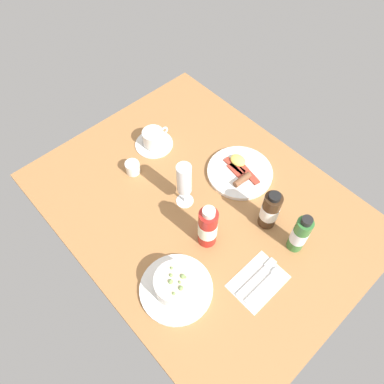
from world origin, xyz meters
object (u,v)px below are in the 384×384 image
object	(u,v)px
wine_glass	(184,181)
breakfast_plate	(240,172)
cutlery_setting	(260,280)
creamer_jug	(133,167)
porridge_bowl	(176,285)
sauce_bottle_red	(208,227)
coffee_cup	(154,139)
sauce_bottle_green	(300,234)
sauce_bottle_brown	(270,210)

from	to	relation	value
wine_glass	breakfast_plate	distance (cm)	25.22
cutlery_setting	creamer_jug	xyz separation A→B (cm)	(-57.75, -2.81, 2.13)
porridge_bowl	wine_glass	xyz separation A→B (cm)	(-21.31, 22.41, 8.18)
cutlery_setting	sauce_bottle_red	distance (cm)	21.96
coffee_cup	wine_glass	bearing A→B (deg)	-17.45
coffee_cup	creamer_jug	distance (cm)	14.54
porridge_bowl	coffee_cup	world-z (taller)	porridge_bowl
coffee_cup	sauce_bottle_green	bearing A→B (deg)	5.39
sauce_bottle_brown	breakfast_plate	world-z (taller)	sauce_bottle_brown
wine_glass	breakfast_plate	xyz separation A→B (cm)	(4.52, 22.37, -10.74)
sauce_bottle_green	breakfast_plate	bearing A→B (deg)	165.49
cutlery_setting	wine_glass	distance (cm)	37.82
cutlery_setting	coffee_cup	world-z (taller)	coffee_cup
sauce_bottle_brown	creamer_jug	bearing A→B (deg)	-157.08
cutlery_setting	coffee_cup	bearing A→B (deg)	170.23
coffee_cup	sauce_bottle_green	xyz separation A→B (cm)	(62.46, 5.89, 4.64)
cutlery_setting	wine_glass	size ratio (longest dim) A/B	0.91
creamer_jug	porridge_bowl	bearing A→B (deg)	-21.78
wine_glass	cutlery_setting	bearing A→B (deg)	-3.79
wine_glass	coffee_cup	bearing A→B (deg)	162.55
coffee_cup	wine_glass	size ratio (longest dim) A/B	0.76
cutlery_setting	creamer_jug	bearing A→B (deg)	-177.21
creamer_jug	breakfast_plate	distance (cm)	38.12
cutlery_setting	sauce_bottle_green	xyz separation A→B (cm)	(-0.35, 16.70, 7.32)
porridge_bowl	sauce_bottle_red	distance (cm)	19.33
coffee_cup	breakfast_plate	size ratio (longest dim) A/B	0.61
sauce_bottle_brown	sauce_bottle_red	size ratio (longest dim) A/B	0.89
sauce_bottle_red	coffee_cup	bearing A→B (deg)	163.00
creamer_jug	sauce_bottle_brown	bearing A→B (deg)	22.92
coffee_cup	breakfast_plate	world-z (taller)	coffee_cup
wine_glass	sauce_bottle_green	size ratio (longest dim) A/B	1.12
wine_glass	sauce_bottle_red	distance (cm)	16.63
breakfast_plate	creamer_jug	bearing A→B (deg)	-133.65
sauce_bottle_red	sauce_bottle_green	xyz separation A→B (cm)	(20.02, 18.86, -0.59)
creamer_jug	breakfast_plate	world-z (taller)	creamer_jug
porridge_bowl	sauce_bottle_brown	xyz separation A→B (cm)	(2.79, 36.61, 3.88)
sauce_bottle_red	sauce_bottle_green	distance (cm)	27.52
sauce_bottle_brown	coffee_cup	bearing A→B (deg)	-173.53
breakfast_plate	sauce_bottle_red	bearing A→B (deg)	-67.61
wine_glass	sauce_bottle_green	xyz separation A→B (cm)	(35.64, 14.32, -4.10)
sauce_bottle_red	sauce_bottle_green	world-z (taller)	sauce_bottle_red
cutlery_setting	breakfast_plate	world-z (taller)	breakfast_plate
porridge_bowl	sauce_bottle_green	distance (cm)	39.63
porridge_bowl	breakfast_plate	distance (cm)	47.89
wine_glass	sauce_bottle_brown	bearing A→B (deg)	30.51
coffee_cup	wine_glass	xyz separation A→B (cm)	(26.82, -8.43, 8.74)
cutlery_setting	sauce_bottle_red	world-z (taller)	sauce_bottle_red
porridge_bowl	coffee_cup	size ratio (longest dim) A/B	1.51
cutlery_setting	sauce_bottle_brown	bearing A→B (deg)	125.61
wine_glass	sauce_bottle_brown	xyz separation A→B (cm)	(24.10, 14.20, -4.30)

